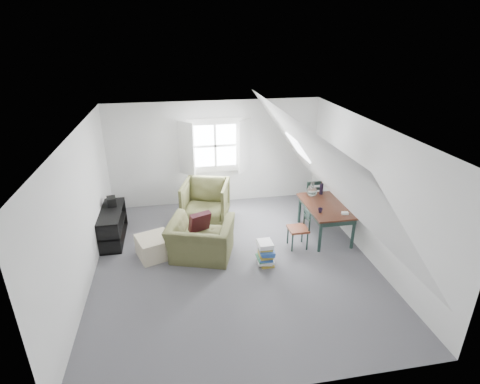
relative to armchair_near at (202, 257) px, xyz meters
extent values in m
plane|color=#545359|center=(0.58, -0.28, 0.00)|extent=(5.50, 5.50, 0.00)
plane|color=white|center=(0.58, -0.28, 2.50)|extent=(5.50, 5.50, 0.00)
plane|color=silver|center=(0.58, 2.47, 1.25)|extent=(5.00, 0.00, 5.00)
plane|color=silver|center=(0.58, -3.03, 1.25)|extent=(5.00, 0.00, 5.00)
plane|color=silver|center=(-1.92, -0.28, 1.25)|extent=(0.00, 5.50, 5.50)
plane|color=silver|center=(3.08, -0.28, 1.25)|extent=(0.00, 5.50, 5.50)
plane|color=white|center=(-0.97, -0.28, 1.78)|extent=(3.19, 5.50, 4.48)
plane|color=white|center=(2.13, -0.28, 1.78)|extent=(3.19, 5.50, 4.48)
cube|color=white|center=(0.58, 2.45, 1.45)|extent=(1.30, 0.04, 1.30)
cube|color=white|center=(-0.10, 2.29, 1.45)|extent=(0.35, 0.35, 1.25)
cube|color=white|center=(1.26, 2.29, 1.45)|extent=(0.35, 0.35, 1.25)
cube|color=white|center=(0.58, 2.44, 1.45)|extent=(1.00, 0.02, 1.00)
cube|color=white|center=(0.58, 2.42, 1.45)|extent=(1.08, 0.04, 0.05)
cube|color=white|center=(0.58, 2.42, 1.45)|extent=(0.05, 0.04, 1.08)
cube|color=white|center=(2.13, 1.02, 1.75)|extent=(0.35, 0.75, 0.47)
imported|color=#4C4D29|center=(0.00, 0.00, 0.00)|extent=(1.40, 1.31, 0.74)
imported|color=#4C4D29|center=(0.23, 1.53, 0.00)|extent=(1.21, 1.23, 0.91)
cube|color=#350E15|center=(0.00, 0.15, 0.67)|extent=(0.45, 0.36, 0.41)
cube|color=#C5B799|center=(-0.87, 0.19, 0.20)|extent=(0.77, 0.77, 0.40)
cube|color=#35180F|center=(2.60, 0.39, 0.66)|extent=(0.82, 1.37, 0.04)
cube|color=#1E322C|center=(2.60, 0.39, 0.59)|extent=(0.73, 1.27, 0.11)
cylinder|color=#1E322C|center=(2.26, -0.22, 0.32)|extent=(0.06, 0.06, 0.65)
cylinder|color=#1E322C|center=(2.93, -0.22, 0.32)|extent=(0.06, 0.06, 0.65)
cylinder|color=#1E322C|center=(2.26, 1.00, 0.32)|extent=(0.06, 0.06, 0.65)
cylinder|color=#1E322C|center=(2.93, 1.00, 0.32)|extent=(0.06, 0.06, 0.65)
sphere|color=silver|center=(2.45, 0.84, 0.81)|extent=(0.23, 0.23, 0.23)
cylinder|color=silver|center=(2.45, 0.84, 0.95)|extent=(0.07, 0.07, 0.12)
cylinder|color=black|center=(2.70, 0.94, 0.80)|extent=(0.08, 0.08, 0.24)
cylinder|color=#3F2D1E|center=(2.70, 0.94, 1.07)|extent=(0.03, 0.05, 0.43)
cylinder|color=#3F2D1E|center=(2.71, 0.95, 1.07)|extent=(0.04, 0.06, 0.43)
cylinder|color=#3F2D1E|center=(2.69, 0.93, 1.07)|extent=(0.05, 0.07, 0.43)
imported|color=black|center=(2.35, 0.09, 0.68)|extent=(0.10, 0.10, 0.09)
cube|color=white|center=(2.80, -0.06, 0.70)|extent=(0.14, 0.10, 0.04)
cube|color=brown|center=(2.62, 1.31, 0.46)|extent=(0.43, 0.43, 0.05)
cylinder|color=#1E322C|center=(2.80, 1.49, 0.22)|extent=(0.04, 0.04, 0.44)
cylinder|color=#1E322C|center=(2.80, 1.14, 0.22)|extent=(0.04, 0.04, 0.44)
cylinder|color=#1E322C|center=(2.45, 1.49, 0.22)|extent=(0.04, 0.04, 0.44)
cylinder|color=#1E322C|center=(2.45, 1.14, 0.22)|extent=(0.04, 0.04, 0.44)
cylinder|color=#1E322C|center=(2.80, 1.12, 0.69)|extent=(0.04, 0.04, 0.46)
cylinder|color=#1E322C|center=(2.45, 1.12, 0.69)|extent=(0.04, 0.04, 0.46)
cube|color=#1E322C|center=(2.62, 1.12, 0.87)|extent=(0.35, 0.03, 0.08)
cube|color=#1E322C|center=(2.62, 1.12, 0.74)|extent=(0.35, 0.03, 0.06)
cube|color=brown|center=(1.89, 0.03, 0.40)|extent=(0.37, 0.37, 0.04)
cylinder|color=#1E322C|center=(1.74, 0.18, 0.19)|extent=(0.03, 0.03, 0.38)
cylinder|color=#1E322C|center=(2.04, 0.18, 0.19)|extent=(0.03, 0.03, 0.38)
cylinder|color=#1E322C|center=(1.74, -0.12, 0.19)|extent=(0.03, 0.03, 0.38)
cylinder|color=#1E322C|center=(2.04, -0.12, 0.19)|extent=(0.03, 0.03, 0.38)
cylinder|color=#1E322C|center=(2.06, 0.18, 0.59)|extent=(0.03, 0.03, 0.40)
cylinder|color=#1E322C|center=(2.06, -0.12, 0.59)|extent=(0.03, 0.03, 0.40)
cube|color=#1E322C|center=(2.06, 0.03, 0.75)|extent=(0.03, 0.30, 0.07)
cube|color=#1E322C|center=(2.06, 0.03, 0.63)|extent=(0.03, 0.30, 0.05)
cube|color=black|center=(-1.72, 0.99, 0.02)|extent=(0.42, 1.26, 0.03)
cube|color=black|center=(-1.72, 0.99, 0.32)|extent=(0.42, 1.26, 0.03)
cube|color=black|center=(-1.72, 0.99, 0.63)|extent=(0.42, 1.26, 0.03)
cube|color=black|center=(-1.72, 0.38, 0.32)|extent=(0.42, 0.03, 0.63)
cube|color=black|center=(-1.72, 1.60, 0.32)|extent=(0.42, 0.03, 0.63)
cube|color=#264C99|center=(-1.72, 0.62, 0.13)|extent=(0.19, 0.21, 0.23)
cube|color=red|center=(-1.72, 1.10, 0.13)|extent=(0.19, 0.25, 0.23)
cube|color=white|center=(-1.72, 0.78, 0.44)|extent=(0.19, 0.23, 0.21)
cube|color=black|center=(-1.72, 1.24, 0.73)|extent=(0.22, 0.27, 0.19)
cube|color=#B29933|center=(1.15, -0.45, 0.02)|extent=(0.24, 0.32, 0.04)
cube|color=white|center=(1.12, -0.43, 0.06)|extent=(0.31, 0.34, 0.04)
cube|color=white|center=(1.16, -0.45, 0.10)|extent=(0.26, 0.34, 0.04)
cube|color=#337F4C|center=(1.10, -0.45, 0.13)|extent=(0.26, 0.32, 0.03)
cube|color=#264C99|center=(1.13, -0.47, 0.16)|extent=(0.28, 0.36, 0.03)
cube|color=#B29933|center=(1.13, -0.45, 0.19)|extent=(0.24, 0.32, 0.03)
cube|color=#B29933|center=(1.13, -0.43, 0.23)|extent=(0.28, 0.35, 0.04)
cube|color=#264C99|center=(1.16, -0.47, 0.27)|extent=(0.28, 0.36, 0.04)
cube|color=#264C99|center=(1.14, -0.47, 0.31)|extent=(0.28, 0.34, 0.04)
cube|color=#B29933|center=(1.13, -0.41, 0.34)|extent=(0.26, 0.32, 0.04)
cube|color=white|center=(1.12, -0.42, 0.39)|extent=(0.26, 0.30, 0.05)
cube|color=white|center=(1.12, -0.42, 0.43)|extent=(0.26, 0.31, 0.04)
camera|label=1|loc=(-0.35, -6.07, 3.95)|focal=28.00mm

